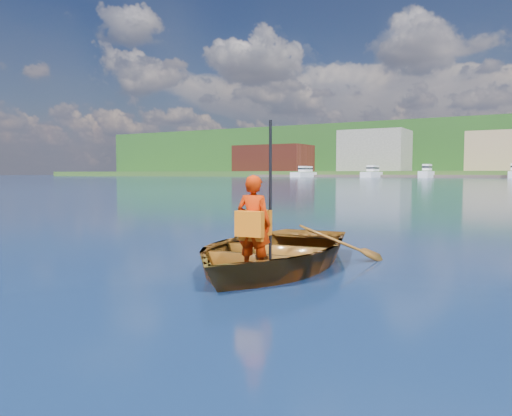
# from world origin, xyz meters

# --- Properties ---
(ground) EXTENTS (600.00, 600.00, 0.00)m
(ground) POSITION_xyz_m (0.00, 0.00, 0.00)
(ground) COLOR #121F3D
(ground) RESTS_ON ground
(rowboat) EXTENTS (2.98, 3.93, 0.76)m
(rowboat) POSITION_xyz_m (-1.15, 0.29, 0.23)
(rowboat) COLOR brown
(rowboat) RESTS_ON ground
(child_paddler) EXTENTS (0.45, 0.37, 1.82)m
(child_paddler) POSITION_xyz_m (-0.91, -0.59, 0.69)
(child_paddler) COLOR #BD2502
(child_paddler) RESTS_ON ground
(dock) EXTENTS (160.05, 7.29, 0.80)m
(dock) POSITION_xyz_m (-10.45, 148.00, 0.40)
(dock) COLOR brown
(dock) RESTS_ON ground
(waterfront_buildings) EXTENTS (202.00, 16.00, 14.00)m
(waterfront_buildings) POSITION_xyz_m (-7.74, 165.00, 7.74)
(waterfront_buildings) COLOR maroon
(waterfront_buildings) RESTS_ON ground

